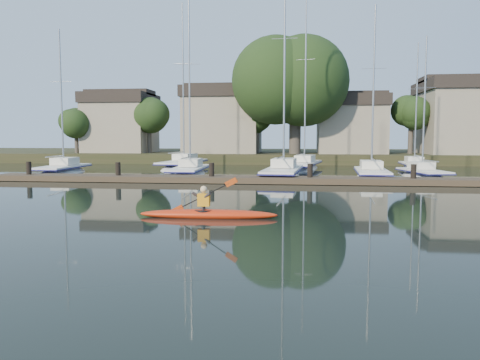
# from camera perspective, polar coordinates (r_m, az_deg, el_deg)

# --- Properties ---
(ground) EXTENTS (160.00, 160.00, 0.00)m
(ground) POSITION_cam_1_polar(r_m,az_deg,el_deg) (14.72, -1.78, -5.72)
(ground) COLOR black
(ground) RESTS_ON ground
(kayak) EXTENTS (4.88, 0.91, 1.55)m
(kayak) POSITION_cam_1_polar(r_m,az_deg,el_deg) (16.35, -3.97, -3.94)
(kayak) COLOR #C0440E
(kayak) RESTS_ON ground
(dock) EXTENTS (34.00, 2.00, 1.80)m
(dock) POSITION_cam_1_polar(r_m,az_deg,el_deg) (28.49, 2.47, 0.06)
(dock) COLOR #493729
(dock) RESTS_ON ground
(sailboat_0) EXTENTS (2.53, 7.73, 12.10)m
(sailboat_0) POSITION_cam_1_polar(r_m,az_deg,el_deg) (37.91, -20.78, 0.42)
(sailboat_0) COLOR white
(sailboat_0) RESTS_ON ground
(sailboat_1) EXTENTS (2.38, 8.51, 13.81)m
(sailboat_1) POSITION_cam_1_polar(r_m,az_deg,el_deg) (34.24, -6.15, 0.26)
(sailboat_1) COLOR white
(sailboat_1) RESTS_ON ground
(sailboat_2) EXTENTS (3.06, 9.91, 16.16)m
(sailboat_2) POSITION_cam_1_polar(r_m,az_deg,el_deg) (32.19, 5.27, -0.08)
(sailboat_2) COLOR white
(sailboat_2) RESTS_ON ground
(sailboat_3) EXTENTS (2.62, 8.02, 12.74)m
(sailboat_3) POSITION_cam_1_polar(r_m,az_deg,el_deg) (32.75, 15.72, -0.14)
(sailboat_3) COLOR white
(sailboat_3) RESTS_ON ground
(sailboat_4) EXTENTS (2.96, 6.54, 10.72)m
(sailboat_4) POSITION_cam_1_polar(r_m,az_deg,el_deg) (34.37, 21.39, -0.03)
(sailboat_4) COLOR white
(sailboat_4) RESTS_ON ground
(sailboat_5) EXTENTS (3.39, 9.81, 15.91)m
(sailboat_5) POSITION_cam_1_polar(r_m,az_deg,el_deg) (42.34, -6.95, 1.20)
(sailboat_5) COLOR white
(sailboat_5) RESTS_ON ground
(sailboat_6) EXTENTS (3.92, 10.28, 15.99)m
(sailboat_6) POSITION_cam_1_polar(r_m,az_deg,el_deg) (40.65, 7.78, 1.04)
(sailboat_6) COLOR white
(sailboat_6) RESTS_ON ground
(sailboat_7) EXTENTS (2.41, 7.47, 11.87)m
(sailboat_7) POSITION_cam_1_polar(r_m,az_deg,el_deg) (42.65, 20.50, 0.96)
(sailboat_7) COLOR white
(sailboat_7) RESTS_ON ground
(shore) EXTENTS (90.00, 25.25, 12.75)m
(shore) POSITION_cam_1_polar(r_m,az_deg,el_deg) (54.58, 6.33, 5.73)
(shore) COLOR #262D16
(shore) RESTS_ON ground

